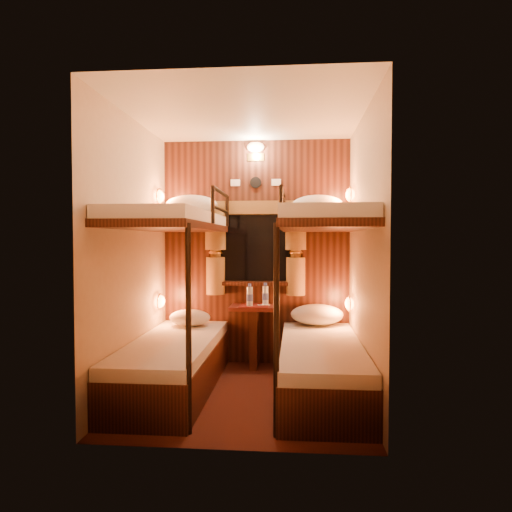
# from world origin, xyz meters

# --- Properties ---
(floor) EXTENTS (2.10, 2.10, 0.00)m
(floor) POSITION_xyz_m (0.00, 0.00, 0.00)
(floor) COLOR #36170E
(floor) RESTS_ON ground
(ceiling) EXTENTS (2.10, 2.10, 0.00)m
(ceiling) POSITION_xyz_m (0.00, 0.00, 2.40)
(ceiling) COLOR silver
(ceiling) RESTS_ON wall_back
(wall_back) EXTENTS (2.40, 0.00, 2.40)m
(wall_back) POSITION_xyz_m (0.00, 1.05, 1.20)
(wall_back) COLOR #C6B293
(wall_back) RESTS_ON floor
(wall_front) EXTENTS (2.40, 0.00, 2.40)m
(wall_front) POSITION_xyz_m (0.00, -1.05, 1.20)
(wall_front) COLOR #C6B293
(wall_front) RESTS_ON floor
(wall_left) EXTENTS (0.00, 2.40, 2.40)m
(wall_left) POSITION_xyz_m (-1.00, 0.00, 1.20)
(wall_left) COLOR #C6B293
(wall_left) RESTS_ON floor
(wall_right) EXTENTS (0.00, 2.40, 2.40)m
(wall_right) POSITION_xyz_m (1.00, 0.00, 1.20)
(wall_right) COLOR #C6B293
(wall_right) RESTS_ON floor
(back_panel) EXTENTS (2.00, 0.03, 2.40)m
(back_panel) POSITION_xyz_m (0.00, 1.04, 1.20)
(back_panel) COLOR black
(back_panel) RESTS_ON floor
(bunk_left) EXTENTS (0.72, 1.90, 1.82)m
(bunk_left) POSITION_xyz_m (-0.65, 0.07, 0.56)
(bunk_left) COLOR black
(bunk_left) RESTS_ON floor
(bunk_right) EXTENTS (0.72, 1.90, 1.82)m
(bunk_right) POSITION_xyz_m (0.65, 0.07, 0.56)
(bunk_right) COLOR black
(bunk_right) RESTS_ON floor
(window) EXTENTS (1.00, 0.12, 0.79)m
(window) POSITION_xyz_m (0.00, 1.00, 1.18)
(window) COLOR black
(window) RESTS_ON back_panel
(curtains) EXTENTS (1.10, 0.22, 1.00)m
(curtains) POSITION_xyz_m (0.00, 0.97, 1.26)
(curtains) COLOR brown
(curtains) RESTS_ON back_panel
(back_fixtures) EXTENTS (0.54, 0.09, 0.48)m
(back_fixtures) POSITION_xyz_m (0.00, 1.00, 2.25)
(back_fixtures) COLOR black
(back_fixtures) RESTS_ON back_panel
(reading_lamps) EXTENTS (2.00, 0.20, 1.25)m
(reading_lamps) POSITION_xyz_m (-0.00, 0.70, 1.24)
(reading_lamps) COLOR orange
(reading_lamps) RESTS_ON wall_left
(table) EXTENTS (0.50, 0.34, 0.66)m
(table) POSITION_xyz_m (0.00, 0.85, 0.41)
(table) COLOR #551513
(table) RESTS_ON floor
(bottle_left) EXTENTS (0.07, 0.07, 0.24)m
(bottle_left) POSITION_xyz_m (-0.04, 0.79, 0.75)
(bottle_left) COLOR #99BFE5
(bottle_left) RESTS_ON table
(bottle_right) EXTENTS (0.07, 0.07, 0.23)m
(bottle_right) POSITION_xyz_m (0.11, 0.91, 0.75)
(bottle_right) COLOR #99BFE5
(bottle_right) RESTS_ON table
(sachet_a) EXTENTS (0.09, 0.07, 0.01)m
(sachet_a) POSITION_xyz_m (0.12, 0.88, 0.65)
(sachet_a) COLOR silver
(sachet_a) RESTS_ON table
(sachet_b) EXTENTS (0.08, 0.07, 0.01)m
(sachet_b) POSITION_xyz_m (0.07, 0.87, 0.65)
(sachet_b) COLOR silver
(sachet_b) RESTS_ON table
(pillow_lower_left) EXTENTS (0.42, 0.30, 0.17)m
(pillow_lower_left) POSITION_xyz_m (-0.65, 0.70, 0.54)
(pillow_lower_left) COLOR silver
(pillow_lower_left) RESTS_ON bunk_left
(pillow_lower_right) EXTENTS (0.54, 0.39, 0.21)m
(pillow_lower_right) POSITION_xyz_m (0.65, 0.85, 0.56)
(pillow_lower_right) COLOR silver
(pillow_lower_right) RESTS_ON bunk_right
(pillow_upper_left) EXTENTS (0.55, 0.39, 0.21)m
(pillow_upper_left) POSITION_xyz_m (-0.65, 0.80, 1.69)
(pillow_upper_left) COLOR silver
(pillow_upper_left) RESTS_ON bunk_left
(pillow_upper_right) EXTENTS (0.53, 0.38, 0.21)m
(pillow_upper_right) POSITION_xyz_m (0.65, 0.83, 1.69)
(pillow_upper_right) COLOR silver
(pillow_upper_right) RESTS_ON bunk_right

